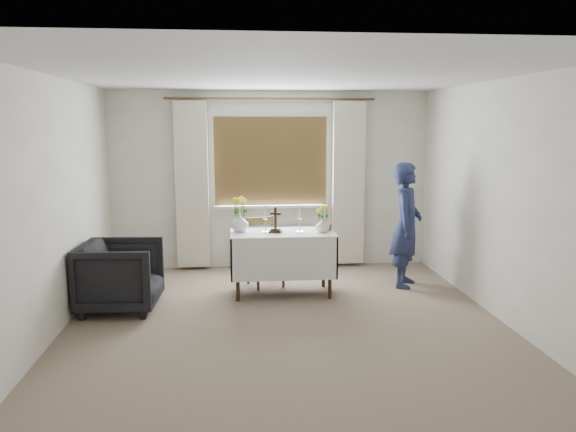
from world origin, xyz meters
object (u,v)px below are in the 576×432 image
object	(u,v)px
altar_table	(282,263)
wooden_cross	(275,220)
armchair	(121,276)
flower_vase_right	(323,225)
person	(406,225)
wooden_chair	(265,252)
flower_vase_left	(240,223)

from	to	relation	value
altar_table	wooden_cross	xyz separation A→B (m)	(-0.08, -0.02, 0.53)
altar_table	armchair	world-z (taller)	armchair
armchair	flower_vase_right	xyz separation A→B (m)	(2.30, 0.37, 0.46)
armchair	person	size ratio (longest dim) A/B	0.54
wooden_chair	armchair	world-z (taller)	wooden_chair
armchair	wooden_cross	xyz separation A→B (m)	(1.74, 0.40, 0.53)
wooden_chair	person	world-z (taller)	person
wooden_chair	armchair	bearing A→B (deg)	-173.65
wooden_cross	flower_vase_right	size ratio (longest dim) A/B	1.81
person	altar_table	bearing A→B (deg)	122.43
flower_vase_right	wooden_cross	bearing A→B (deg)	176.85
wooden_chair	wooden_cross	distance (m)	0.63
wooden_chair	wooden_cross	bearing A→B (deg)	-95.14
altar_table	wooden_chair	world-z (taller)	wooden_chair
person	flower_vase_right	bearing A→B (deg)	128.15
person	wooden_cross	size ratio (longest dim) A/B	5.15
flower_vase_left	flower_vase_right	bearing A→B (deg)	-7.87
altar_table	flower_vase_right	distance (m)	0.67
altar_table	wooden_chair	bearing A→B (deg)	116.14
altar_table	armchair	xyz separation A→B (m)	(-1.83, -0.42, 0.00)
armchair	wooden_chair	bearing A→B (deg)	-61.23
armchair	person	world-z (taller)	person
armchair	wooden_cross	bearing A→B (deg)	-74.18
wooden_chair	flower_vase_left	xyz separation A→B (m)	(-0.32, -0.29, 0.44)
person	flower_vase_left	distance (m)	2.09
person	wooden_chair	bearing A→B (deg)	109.50
armchair	flower_vase_right	world-z (taller)	flower_vase_right
altar_table	flower_vase_left	world-z (taller)	flower_vase_left
altar_table	flower_vase_left	xyz separation A→B (m)	(-0.51, 0.09, 0.49)
flower_vase_left	flower_vase_right	world-z (taller)	flower_vase_left
flower_vase_right	person	bearing A→B (deg)	13.21
wooden_chair	altar_table	bearing A→B (deg)	-83.30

